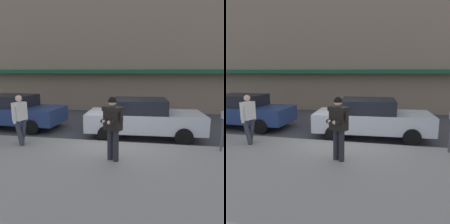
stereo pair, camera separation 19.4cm
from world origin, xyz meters
TOP-DOWN VIEW (x-y plane):
  - ground_plane at (0.00, 0.00)m, footprint 80.00×80.00m
  - sidewalk at (1.00, -2.85)m, footprint 32.00×5.30m
  - curb_paint_line at (1.00, 0.05)m, footprint 28.00×0.12m
  - storefront_facade at (1.00, 8.49)m, footprint 28.00×4.70m
  - parked_sedan_near at (-5.05, 1.45)m, footprint 4.58×2.10m
  - parked_sedan_mid at (0.92, 0.96)m, footprint 4.58×2.08m
  - man_texting_on_phone at (0.17, -1.88)m, footprint 0.62×0.65m
  - pedestrian_in_light_coat at (-3.13, -1.07)m, footprint 0.38×0.59m
  - parking_meter at (3.41, -0.60)m, footprint 0.12×0.18m

SIDE VIEW (x-z plane):
  - ground_plane at x=0.00m, z-range 0.00..0.00m
  - curb_paint_line at x=1.00m, z-range 0.00..0.01m
  - sidewalk at x=1.00m, z-range 0.00..0.14m
  - parked_sedan_near at x=-5.05m, z-range 0.02..1.56m
  - parked_sedan_mid at x=0.92m, z-range 0.02..1.56m
  - parking_meter at x=3.41m, z-range 0.33..1.60m
  - pedestrian_in_light_coat at x=-3.13m, z-range 0.26..1.96m
  - man_texting_on_phone at x=0.17m, z-range 0.35..2.15m
  - storefront_facade at x=1.00m, z-range -0.01..13.61m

